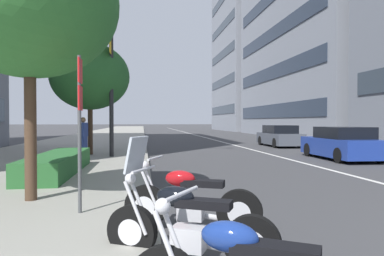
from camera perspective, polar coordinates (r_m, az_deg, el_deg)
The scene contains 13 objects.
sidewalk_right_plaza at distance 33.12m, azimuth -14.62°, elevation -1.71°, with size 160.00×8.26×0.15m, color gray.
lane_centre_stripe at distance 38.41m, azimuth 1.65°, elevation -1.40°, with size 110.00×0.16×0.01m, color silver.
motorcycle_by_sign_pole at distance 4.32m, azimuth -1.02°, elevation -15.31°, with size 1.05×1.94×1.48m.
motorcycle_far_end_row at distance 5.52m, azimuth -0.37°, elevation -11.84°, with size 0.96×2.01×1.11m.
car_mid_block_traffic at distance 16.96m, azimuth 22.69°, elevation -2.35°, with size 4.38×2.05×1.42m.
car_approaching_light at distance 24.50m, azimuth 13.73°, elevation -1.30°, with size 4.37×1.87×1.40m.
parking_sign_by_curb at distance 6.17m, azimuth -17.39°, elevation 2.06°, with size 0.32×0.06×2.59m.
street_lamp_with_banners at distance 16.14m, azimuth -11.51°, elevation 13.63°, with size 1.26×2.40×8.37m.
clipped_hedge_bed at distance 11.20m, azimuth -20.49°, elevation -5.29°, with size 4.96×1.10×0.56m, color #28602D.
street_tree_near_plaza_corner at distance 7.83m, azimuth -24.40°, elevation 17.65°, with size 3.36×3.36×5.19m.
street_tree_mid_sidewalk at distance 17.10m, azimuth -15.88°, elevation 7.85°, with size 3.55×3.55×5.06m.
pedestrian_on_plaza at distance 16.26m, azimuth -16.90°, elevation -1.29°, with size 0.47×0.39×1.69m.
office_tower_mid_left at distance 71.66m, azimuth 11.61°, elevation 18.72°, with size 19.97×16.56×46.84m.
Camera 1 is at (-2.85, 6.33, 1.66)m, focal length 33.60 mm.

